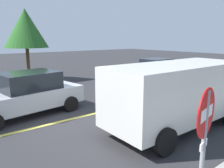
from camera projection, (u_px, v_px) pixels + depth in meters
ground_plane at (69, 120)px, 8.55m from camera, size 80.00×80.00×0.00m
lane_marking_centre at (128, 105)px, 10.35m from camera, size 28.00×0.16×0.01m
stop_sign at (204, 136)px, 3.37m from camera, size 0.74×0.19×2.34m
white_van at (178, 91)px, 7.59m from camera, size 5.21×2.29×2.20m
car_blue_near_curb at (155, 69)px, 16.34m from camera, size 4.19×2.23×1.56m
car_silver_approaching at (26, 94)px, 9.01m from camera, size 4.70×2.60×1.70m
tree_left_verge at (26, 28)px, 15.54m from camera, size 2.96×2.96×4.99m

